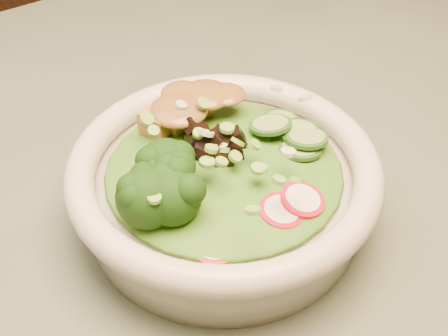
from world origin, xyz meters
TOP-DOWN VIEW (x-y plane):
  - dining_table at (0.00, 0.00)m, footprint 1.20×0.80m
  - salad_bowl at (0.01, -0.05)m, footprint 0.24×0.24m
  - lettuce_bed at (0.01, -0.05)m, footprint 0.18×0.18m
  - broccoli_florets at (-0.05, -0.04)m, footprint 0.08×0.07m
  - radish_slices at (0.00, -0.10)m, footprint 0.10×0.05m
  - cucumber_slices at (0.06, -0.05)m, footprint 0.07×0.07m
  - mushroom_heap at (0.01, -0.03)m, footprint 0.07×0.07m
  - tofu_cubes at (0.01, 0.01)m, footprint 0.08×0.06m
  - peanut_sauce at (0.01, 0.01)m, footprint 0.06×0.05m
  - scallion_garnish at (0.01, -0.05)m, footprint 0.17×0.17m

SIDE VIEW (x-z plane):
  - dining_table at x=0.00m, z-range 0.26..1.01m
  - salad_bowl at x=0.01m, z-range 0.75..0.82m
  - lettuce_bed at x=0.01m, z-range 0.79..0.81m
  - radish_slices at x=0.00m, z-range 0.80..0.82m
  - cucumber_slices at x=0.06m, z-range 0.80..0.83m
  - tofu_cubes at x=0.01m, z-range 0.80..0.83m
  - mushroom_heap at x=0.01m, z-range 0.80..0.83m
  - broccoli_florets at x=-0.05m, z-range 0.80..0.84m
  - scallion_garnish at x=0.01m, z-range 0.81..0.84m
  - peanut_sauce at x=0.01m, z-range 0.82..0.83m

